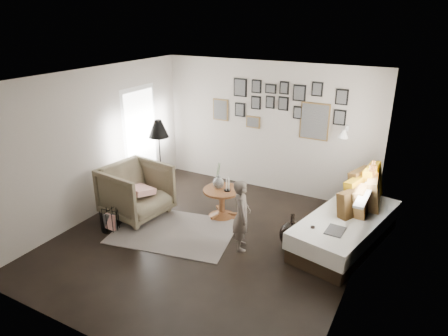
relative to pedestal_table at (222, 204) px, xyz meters
The scene contains 23 objects.
ground 0.91m from the pedestal_table, 77.69° to the right, with size 4.80×4.80×0.00m, color black.
wall_back 1.88m from the pedestal_table, 83.08° to the left, with size 4.50×4.50×0.00m, color #ADA297.
wall_front 3.43m from the pedestal_table, 86.71° to the right, with size 4.50×4.50×0.00m, color #ADA297.
wall_left 2.47m from the pedestal_table, 157.43° to the right, with size 4.80×4.80×0.00m, color #ADA297.
wall_right 2.79m from the pedestal_table, 19.38° to the right, with size 4.80×4.80×0.00m, color #ADA297.
ceiling 2.52m from the pedestal_table, 77.69° to the right, with size 4.80×4.80×0.00m, color white.
door_left 2.23m from the pedestal_table, behind, with size 0.00×2.14×2.14m.
window_right 2.51m from the pedestal_table, 11.58° to the left, with size 0.15×1.32×1.30m.
gallery_wall 2.19m from the pedestal_table, 72.72° to the left, with size 2.74×0.03×1.08m.
wall_sconce 2.48m from the pedestal_table, 36.32° to the left, with size 0.18×0.36×0.16m.
rug 1.01m from the pedestal_table, 116.82° to the right, with size 1.97×1.38×0.01m, color #C0B3A8.
pedestal_table is the anchor object (origin of this frame).
vase 0.44m from the pedestal_table, 165.96° to the left, with size 0.19×0.19×0.48m.
candles 0.42m from the pedestal_table, ahead, with size 0.11×0.11×0.25m.
daybed 2.18m from the pedestal_table, ahead, with size 1.39×2.34×1.08m.
magazine_on_daybed 2.17m from the pedestal_table, 11.89° to the right, with size 0.24×0.33×0.02m, color black.
armchair 1.54m from the pedestal_table, 153.26° to the right, with size 1.01×1.04×0.95m, color brown.
armchair_cushion 1.50m from the pedestal_table, 154.47° to the right, with size 0.43×0.43×0.11m, color white.
floor_lamp 1.77m from the pedestal_table, behind, with size 0.38×0.38×1.61m.
magazine_basket 1.95m from the pedestal_table, 136.97° to the right, with size 0.32×0.32×0.36m.
demijohn_large 1.50m from the pedestal_table, 14.94° to the right, with size 0.38×0.38×0.57m.
demijohn_small 1.87m from the pedestal_table, 15.72° to the right, with size 0.33×0.33×0.52m.
child 1.13m from the pedestal_table, 45.10° to the right, with size 0.42×0.27×1.14m, color #63574E.
Camera 1 is at (2.90, -4.78, 3.45)m, focal length 32.00 mm.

